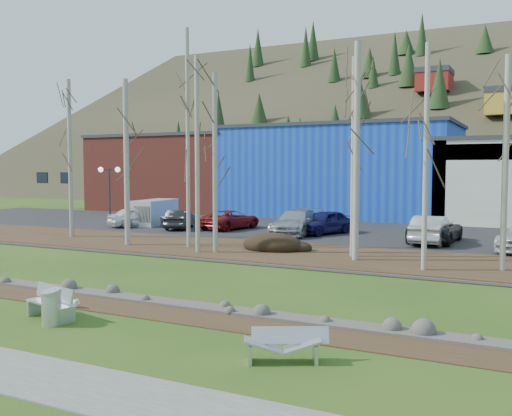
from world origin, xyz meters
The scene contains 34 objects.
ground centered at (0.00, 0.00, 0.00)m, with size 200.00×200.00×0.00m, color #274814.
footpath centered at (0.00, -3.50, 0.02)m, with size 80.00×2.00×0.04m, color #5F5E5A.
dirt_strip centered at (0.00, 2.10, 0.01)m, with size 80.00×1.80×0.03m, color #382616.
near_bank_rocks centered at (0.00, 3.10, 0.00)m, with size 80.00×0.80×0.50m, color #47423D, non-canonical shape.
river centered at (0.00, 7.20, 0.00)m, with size 80.00×8.00×0.90m, color #112130, non-canonical shape.
far_bank_rocks centered at (0.00, 11.30, 0.00)m, with size 80.00×0.80×0.46m, color #47423D, non-canonical shape.
far_bank centered at (0.00, 14.50, 0.07)m, with size 80.00×7.00×0.15m, color #382616.
parking_lot centered at (0.00, 25.00, 0.07)m, with size 80.00×14.00×0.14m, color black.
building_brick centered at (-24.00, 39.00, 3.91)m, with size 16.32×12.24×7.80m.
building_blue centered at (-6.00, 39.00, 4.16)m, with size 20.40×12.24×8.30m.
hillside centered at (0.00, 84.00, 17.50)m, with size 160.00×72.00×35.00m, color #2E2B1A, non-canonical shape.
bench_intact centered at (-2.28, 0.09, 0.47)m, with size 1.97×0.98×0.95m.
bench_damaged centered at (5.31, -0.28, 0.40)m, with size 1.82×1.30×0.78m.
litter_bin centered at (-1.77, -0.42, 0.46)m, with size 0.54×0.54×0.93m, color silver.
seagull centered at (-2.56, 1.30, 0.18)m, with size 0.45×0.22×0.33m.
dirt_mound centered at (-2.05, 14.94, 0.47)m, with size 3.28×2.31×0.64m, color black.
birch_0 centered at (-15.70, 14.58, 5.00)m, with size 0.25×0.25×9.69m.
birch_1 centered at (-6.55, 13.85, 5.98)m, with size 0.21×0.21×11.66m.
birch_2 centered at (-10.07, 13.06, 4.71)m, with size 0.29×0.29×9.12m.
birch_3 centered at (-5.08, 12.45, 5.07)m, with size 0.23×0.23×9.84m.
birch_4 centered at (-4.26, 12.80, 4.65)m, with size 0.25×0.25×9.00m.
birch_5 centered at (2.36, 14.60, 4.91)m, with size 0.23×0.23×9.52m.
birch_6 centered at (6.13, 12.36, 4.84)m, with size 0.21×0.21×9.37m.
birch_7 centered at (2.80, 13.61, 5.15)m, with size 0.29×0.29×9.99m.
birch_10 centered at (9.08, 13.72, 4.59)m, with size 0.25×0.25×8.87m.
street_lamp centered at (-18.43, 21.28, 3.56)m, with size 1.54×0.92×4.35m.
car_0 centered at (-15.95, 21.34, 0.85)m, with size 1.68×4.17×1.42m, color white.
car_1 centered at (-12.24, 21.43, 0.80)m, with size 1.40×4.01×1.32m, color black.
car_2 centered at (-8.94, 22.85, 0.80)m, with size 2.19×4.75×1.32m, color maroon.
car_3 centered at (-3.49, 21.66, 0.94)m, with size 2.23×5.48×1.59m, color #999DA0.
car_4 centered at (-2.04, 22.90, 0.91)m, with size 1.82×4.51×1.54m, color #15144A.
car_5 centered at (4.96, 21.14, 0.93)m, with size 1.68×4.81×1.59m, color silver.
car_6 centered at (5.08, 21.96, 0.85)m, with size 2.36×5.12×1.42m, color #262628.
van_grey centered at (-15.53, 22.78, 1.08)m, with size 2.33×4.50×1.88m.
Camera 1 is at (10.38, -11.93, 4.40)m, focal length 40.00 mm.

